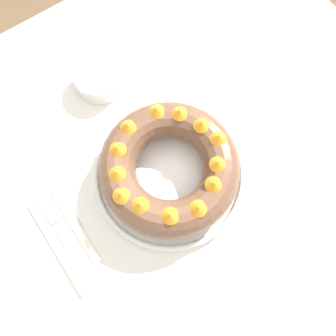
% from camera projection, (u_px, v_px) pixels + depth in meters
% --- Properties ---
extents(ground_plane, '(8.00, 8.00, 0.00)m').
position_uv_depth(ground_plane, '(172.00, 228.00, 1.47)').
color(ground_plane, brown).
extents(dining_table, '(1.32, 1.22, 0.75)m').
position_uv_depth(dining_table, '(175.00, 193.00, 0.83)').
color(dining_table, silver).
rests_on(dining_table, ground_plane).
extents(serving_dish, '(0.34, 0.34, 0.03)m').
position_uv_depth(serving_dish, '(168.00, 175.00, 0.74)').
color(serving_dish, white).
rests_on(serving_dish, dining_table).
extents(bundt_cake, '(0.30, 0.30, 0.09)m').
position_uv_depth(bundt_cake, '(168.00, 168.00, 0.69)').
color(bundt_cake, brown).
rests_on(bundt_cake, serving_dish).
extents(fork, '(0.02, 0.22, 0.01)m').
position_uv_depth(fork, '(63.00, 234.00, 0.71)').
color(fork, white).
rests_on(fork, dining_table).
extents(serving_knife, '(0.02, 0.23, 0.01)m').
position_uv_depth(serving_knife, '(61.00, 253.00, 0.70)').
color(serving_knife, white).
rests_on(serving_knife, dining_table).
extents(cake_knife, '(0.02, 0.19, 0.01)m').
position_uv_depth(cake_knife, '(80.00, 231.00, 0.72)').
color(cake_knife, white).
rests_on(cake_knife, dining_table).
extents(side_bowl, '(0.12, 0.12, 0.05)m').
position_uv_depth(side_bowl, '(101.00, 78.00, 0.81)').
color(side_bowl, white).
rests_on(side_bowl, dining_table).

